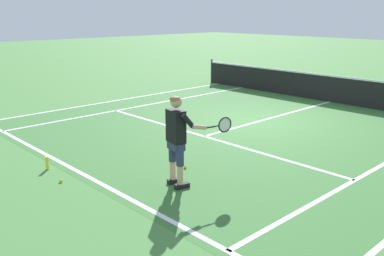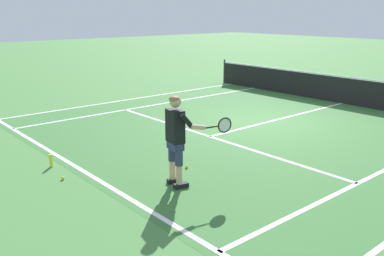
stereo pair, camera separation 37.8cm
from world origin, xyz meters
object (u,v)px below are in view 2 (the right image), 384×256
at_px(tennis_player, 177,135).
at_px(tennis_ball_by_baseline, 187,167).
at_px(tennis_ball_near_feet, 63,178).
at_px(water_bottle, 51,161).

height_order(tennis_player, tennis_ball_by_baseline, tennis_player).
relative_size(tennis_ball_near_feet, tennis_ball_by_baseline, 1.00).
bearing_deg(water_bottle, tennis_ball_near_feet, -8.47).
distance_m(tennis_player, water_bottle, 2.99).
distance_m(tennis_ball_near_feet, water_bottle, 0.86).
bearing_deg(tennis_ball_near_feet, tennis_ball_by_baseline, 64.16).
bearing_deg(tennis_ball_by_baseline, water_bottle, -132.37).
xyz_separation_m(tennis_player, tennis_ball_near_feet, (-1.66, -1.51, -0.96)).
bearing_deg(tennis_ball_by_baseline, tennis_player, -50.75).
relative_size(tennis_player, tennis_ball_by_baseline, 25.95).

